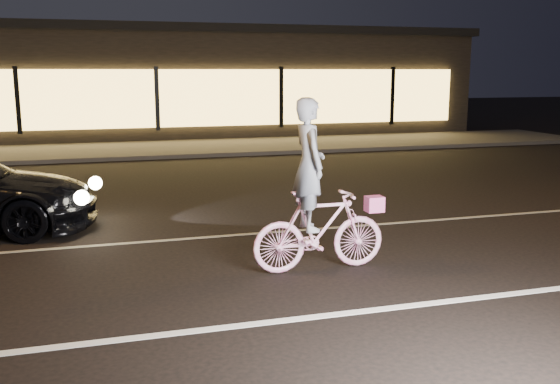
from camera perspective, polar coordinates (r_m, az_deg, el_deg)
name	(u,v)px	position (r m, az deg, el deg)	size (l,w,h in m)	color
ground	(275,274)	(8.05, -0.43, -7.47)	(90.00, 90.00, 0.00)	black
lane_stripe_near	(315,317)	(6.71, 3.20, -11.33)	(60.00, 0.12, 0.01)	silver
lane_stripe_far	(240,235)	(9.90, -3.65, -3.91)	(60.00, 0.10, 0.01)	gray
sidewalk	(164,149)	(20.59, -10.53, 3.89)	(30.00, 4.00, 0.12)	#383533
storefront	(146,81)	(26.39, -12.11, 9.91)	(25.40, 8.42, 4.20)	black
cyclist	(317,211)	(7.98, 3.38, -1.72)	(1.77, 0.61, 2.23)	#F24B9E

